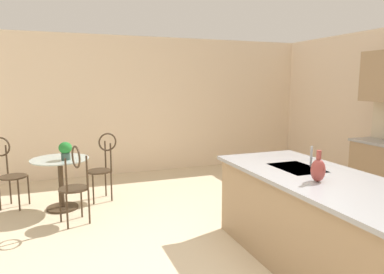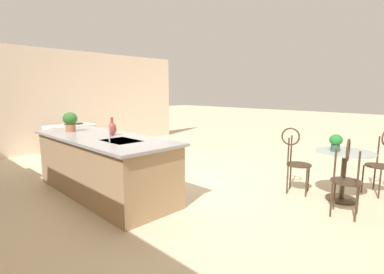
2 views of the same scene
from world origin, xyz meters
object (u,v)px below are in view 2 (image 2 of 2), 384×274
at_px(keyboard, 74,124).
at_px(vase_on_counter, 112,129).
at_px(chair_by_island, 347,174).
at_px(potted_plant_on_table, 336,142).
at_px(potted_plant_counter_far, 70,121).
at_px(chair_toward_desk, 296,157).
at_px(writing_desk, 71,134).
at_px(bistro_table, 344,171).
at_px(chair_near_window, 382,159).

height_order(keyboard, vase_on_counter, vase_on_counter).
relative_size(chair_by_island, vase_on_counter, 3.62).
distance_m(potted_plant_on_table, potted_plant_counter_far, 4.26).
xyz_separation_m(chair_by_island, chair_toward_desk, (0.88, -0.44, 0.00)).
distance_m(chair_toward_desk, writing_desk, 5.62).
bearing_deg(chair_toward_desk, keyboard, 11.97).
distance_m(chair_by_island, keyboard, 6.41).
relative_size(chair_by_island, potted_plant_counter_far, 3.13).
xyz_separation_m(chair_by_island, potted_plant_counter_far, (3.85, 1.85, 0.54)).
xyz_separation_m(chair_toward_desk, potted_plant_on_table, (-0.55, -0.09, 0.31)).
height_order(bistro_table, writing_desk, same).
xyz_separation_m(potted_plant_on_table, potted_plant_counter_far, (3.52, 2.38, 0.23)).
xyz_separation_m(chair_near_window, potted_plant_counter_far, (3.97, 3.16, 0.54)).
distance_m(chair_by_island, chair_toward_desk, 0.98).
height_order(bistro_table, chair_near_window, chair_near_window).
xyz_separation_m(chair_by_island, vase_on_counter, (2.95, 1.57, 0.46)).
distance_m(bistro_table, vase_on_counter, 3.55).
bearing_deg(chair_by_island, writing_desk, 7.39).
xyz_separation_m(writing_desk, potted_plant_counter_far, (-2.50, 1.03, 0.60)).
distance_m(bistro_table, keyboard, 6.31).
bearing_deg(writing_desk, chair_by_island, -172.61).
height_order(bistro_table, chair_by_island, chair_by_island).
bearing_deg(vase_on_counter, chair_by_island, -151.91).
height_order(bistro_table, chair_toward_desk, chair_toward_desk).
distance_m(chair_near_window, potted_plant_on_table, 0.95).
bearing_deg(chair_by_island, chair_toward_desk, -26.68).
height_order(chair_by_island, writing_desk, chair_by_island).
xyz_separation_m(bistro_table, chair_by_island, (-0.21, 0.61, 0.13)).
distance_m(bistro_table, chair_near_window, 0.78).
relative_size(chair_near_window, keyboard, 2.37).
bearing_deg(bistro_table, vase_on_counter, 38.57).
bearing_deg(bistro_table, chair_toward_desk, 14.13).
bearing_deg(chair_near_window, writing_desk, 18.24).
height_order(bistro_table, vase_on_counter, vase_on_counter).
height_order(potted_plant_on_table, vase_on_counter, vase_on_counter).
distance_m(writing_desk, potted_plant_counter_far, 2.77).
relative_size(chair_near_window, chair_by_island, 1.00).
height_order(writing_desk, vase_on_counter, vase_on_counter).
distance_m(bistro_table, writing_desk, 6.30).
height_order(bistro_table, potted_plant_counter_far, potted_plant_counter_far).
relative_size(chair_toward_desk, potted_plant_counter_far, 3.13).
xyz_separation_m(bistro_table, chair_near_window, (-0.33, -0.70, 0.13)).
xyz_separation_m(bistro_table, chair_toward_desk, (0.66, 0.17, 0.13)).
height_order(chair_near_window, chair_by_island, same).
xyz_separation_m(chair_by_island, keyboard, (6.37, 0.72, 0.18)).
xyz_separation_m(chair_near_window, writing_desk, (6.47, 2.13, -0.06)).
bearing_deg(potted_plant_counter_far, vase_on_counter, -162.91).
bearing_deg(writing_desk, potted_plant_on_table, -167.36).
height_order(chair_near_window, chair_toward_desk, same).
relative_size(chair_by_island, keyboard, 2.37).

